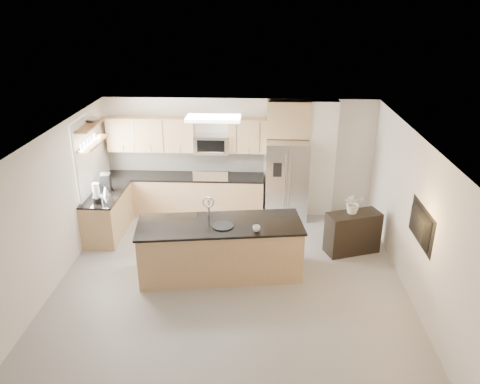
{
  "coord_description": "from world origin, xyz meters",
  "views": [
    {
      "loc": [
        0.48,
        -6.8,
        4.62
      ],
      "look_at": [
        0.11,
        1.3,
        1.23
      ],
      "focal_mm": 35.0,
      "sensor_mm": 36.0,
      "label": 1
    }
  ],
  "objects_px": {
    "kettle": "(106,191)",
    "bowl": "(93,119)",
    "refrigerator": "(286,179)",
    "range": "(212,195)",
    "microwave": "(212,144)",
    "island": "(220,248)",
    "platter": "(223,226)",
    "flower_vase": "(354,198)",
    "credenza": "(353,233)",
    "television": "(416,225)",
    "blender": "(97,194)",
    "coffee_maker": "(106,183)",
    "cup": "(256,229)"
  },
  "relations": [
    {
      "from": "microwave",
      "to": "kettle",
      "type": "distance_m",
      "value": 2.48
    },
    {
      "from": "credenza",
      "to": "platter",
      "type": "height_order",
      "value": "platter"
    },
    {
      "from": "bowl",
      "to": "blender",
      "type": "bearing_deg",
      "value": -76.89
    },
    {
      "from": "kettle",
      "to": "cup",
      "type": "bearing_deg",
      "value": -27.1
    },
    {
      "from": "refrigerator",
      "to": "platter",
      "type": "xyz_separation_m",
      "value": [
        -1.2,
        -2.55,
        0.11
      ]
    },
    {
      "from": "cup",
      "to": "kettle",
      "type": "distance_m",
      "value": 3.44
    },
    {
      "from": "island",
      "to": "kettle",
      "type": "height_order",
      "value": "island"
    },
    {
      "from": "bowl",
      "to": "kettle",
      "type": "bearing_deg",
      "value": -59.13
    },
    {
      "from": "credenza",
      "to": "coffee_maker",
      "type": "distance_m",
      "value": 5.07
    },
    {
      "from": "kettle",
      "to": "television",
      "type": "relative_size",
      "value": 0.2
    },
    {
      "from": "range",
      "to": "microwave",
      "type": "distance_m",
      "value": 1.16
    },
    {
      "from": "cup",
      "to": "kettle",
      "type": "bearing_deg",
      "value": 152.9
    },
    {
      "from": "microwave",
      "to": "bowl",
      "type": "relative_size",
      "value": 1.99
    },
    {
      "from": "refrigerator",
      "to": "island",
      "type": "distance_m",
      "value": 2.77
    },
    {
      "from": "blender",
      "to": "kettle",
      "type": "xyz_separation_m",
      "value": [
        0.05,
        0.37,
        -0.08
      ]
    },
    {
      "from": "bowl",
      "to": "flower_vase",
      "type": "height_order",
      "value": "bowl"
    },
    {
      "from": "kettle",
      "to": "bowl",
      "type": "bearing_deg",
      "value": 120.87
    },
    {
      "from": "refrigerator",
      "to": "platter",
      "type": "relative_size",
      "value": 4.8
    },
    {
      "from": "cup",
      "to": "kettle",
      "type": "height_order",
      "value": "kettle"
    },
    {
      "from": "coffee_maker",
      "to": "blender",
      "type": "bearing_deg",
      "value": -88.2
    },
    {
      "from": "microwave",
      "to": "blender",
      "type": "relative_size",
      "value": 1.87
    },
    {
      "from": "kettle",
      "to": "bowl",
      "type": "relative_size",
      "value": 0.58
    },
    {
      "from": "cup",
      "to": "coffee_maker",
      "type": "bearing_deg",
      "value": 149.71
    },
    {
      "from": "cup",
      "to": "platter",
      "type": "xyz_separation_m",
      "value": [
        -0.58,
        0.15,
        -0.04
      ]
    },
    {
      "from": "refrigerator",
      "to": "platter",
      "type": "distance_m",
      "value": 2.82
    },
    {
      "from": "credenza",
      "to": "coffee_maker",
      "type": "relative_size",
      "value": 2.87
    },
    {
      "from": "bowl",
      "to": "television",
      "type": "bearing_deg",
      "value": -21.94
    },
    {
      "from": "television",
      "to": "refrigerator",
      "type": "bearing_deg",
      "value": 31.04
    },
    {
      "from": "credenza",
      "to": "kettle",
      "type": "bearing_deg",
      "value": 155.64
    },
    {
      "from": "television",
      "to": "microwave",
      "type": "bearing_deg",
      "value": 47.25
    },
    {
      "from": "flower_vase",
      "to": "television",
      "type": "height_order",
      "value": "television"
    },
    {
      "from": "refrigerator",
      "to": "credenza",
      "type": "relative_size",
      "value": 1.74
    },
    {
      "from": "refrigerator",
      "to": "television",
      "type": "height_order",
      "value": "refrigerator"
    },
    {
      "from": "platter",
      "to": "television",
      "type": "xyz_separation_m",
      "value": [
        3.05,
        -0.53,
        0.35
      ]
    },
    {
      "from": "coffee_maker",
      "to": "bowl",
      "type": "relative_size",
      "value": 0.93
    },
    {
      "from": "microwave",
      "to": "island",
      "type": "bearing_deg",
      "value": -81.39
    },
    {
      "from": "blender",
      "to": "platter",
      "type": "bearing_deg",
      "value": -22.38
    },
    {
      "from": "microwave",
      "to": "island",
      "type": "xyz_separation_m",
      "value": [
        0.39,
        -2.61,
        -1.13
      ]
    },
    {
      "from": "island",
      "to": "platter",
      "type": "xyz_separation_m",
      "value": [
        0.06,
        -0.11,
        0.5
      ]
    },
    {
      "from": "kettle",
      "to": "refrigerator",
      "type": "bearing_deg",
      "value": 17.06
    },
    {
      "from": "cup",
      "to": "bowl",
      "type": "height_order",
      "value": "bowl"
    },
    {
      "from": "range",
      "to": "microwave",
      "type": "bearing_deg",
      "value": 90.0
    },
    {
      "from": "blender",
      "to": "range",
      "type": "bearing_deg",
      "value": 36.8
    },
    {
      "from": "credenza",
      "to": "television",
      "type": "height_order",
      "value": "television"
    },
    {
      "from": "range",
      "to": "microwave",
      "type": "xyz_separation_m",
      "value": [
        0.0,
        0.12,
        1.16
      ]
    },
    {
      "from": "television",
      "to": "kettle",
      "type": "bearing_deg",
      "value": 70.65
    },
    {
      "from": "platter",
      "to": "flower_vase",
      "type": "distance_m",
      "value": 2.61
    },
    {
      "from": "bowl",
      "to": "refrigerator",
      "type": "bearing_deg",
      "value": 10.93
    },
    {
      "from": "platter",
      "to": "bowl",
      "type": "bearing_deg",
      "value": 146.46
    },
    {
      "from": "island",
      "to": "platter",
      "type": "relative_size",
      "value": 8.02
    }
  ]
}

